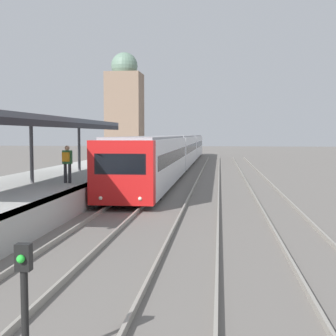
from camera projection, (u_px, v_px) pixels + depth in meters
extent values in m
cube|color=#4C515B|center=(31.00, 120.00, 20.60)|extent=(4.00, 17.66, 0.20)
cube|color=black|center=(74.00, 125.00, 20.40)|extent=(0.08, 17.66, 0.24)
cylinder|color=#47474C|center=(32.00, 153.00, 20.71)|extent=(0.16, 0.16, 2.67)
cylinder|color=#47474C|center=(79.00, 148.00, 27.71)|extent=(0.16, 0.16, 2.67)
cylinder|color=#2D2D33|center=(65.00, 173.00, 20.71)|extent=(0.14, 0.14, 0.85)
cylinder|color=#2D2D33|center=(70.00, 173.00, 20.69)|extent=(0.14, 0.14, 0.85)
cube|color=#2D6638|center=(67.00, 157.00, 20.65)|extent=(0.40, 0.22, 0.60)
sphere|color=tan|center=(67.00, 148.00, 20.62)|extent=(0.22, 0.22, 0.22)
cube|color=orange|center=(66.00, 157.00, 20.45)|extent=(0.30, 0.18, 0.40)
cube|color=red|center=(122.00, 173.00, 19.05)|extent=(2.70, 0.70, 2.63)
cube|color=black|center=(120.00, 164.00, 18.69)|extent=(2.10, 0.04, 0.84)
sphere|color=#EFEACC|center=(101.00, 198.00, 18.87)|extent=(0.16, 0.16, 0.16)
sphere|color=#EFEACC|center=(140.00, 199.00, 18.70)|extent=(0.16, 0.16, 0.16)
cube|color=silver|center=(153.00, 161.00, 27.74)|extent=(2.70, 16.84, 2.63)
cube|color=gray|center=(152.00, 137.00, 27.64)|extent=(2.37, 16.50, 0.12)
cube|color=black|center=(153.00, 156.00, 27.72)|extent=(2.72, 15.49, 0.68)
cylinder|color=black|center=(113.00, 192.00, 22.53)|extent=(0.12, 0.70, 0.70)
cylinder|color=black|center=(160.00, 193.00, 22.28)|extent=(0.12, 0.70, 0.70)
cylinder|color=black|center=(148.00, 173.00, 33.38)|extent=(0.12, 0.70, 0.70)
cylinder|color=black|center=(180.00, 174.00, 33.13)|extent=(0.12, 0.70, 0.70)
cube|color=silver|center=(178.00, 151.00, 44.78)|extent=(2.70, 16.84, 2.63)
cube|color=gray|center=(178.00, 136.00, 44.68)|extent=(2.37, 16.50, 0.12)
cube|color=black|center=(178.00, 148.00, 44.76)|extent=(2.72, 15.49, 0.68)
cylinder|color=black|center=(159.00, 167.00, 39.57)|extent=(0.12, 0.70, 0.70)
cylinder|color=black|center=(186.00, 167.00, 39.32)|extent=(0.12, 0.70, 0.70)
cylinder|color=black|center=(172.00, 160.00, 50.42)|extent=(0.12, 0.70, 0.70)
cylinder|color=black|center=(193.00, 160.00, 50.17)|extent=(0.12, 0.70, 0.70)
cube|color=silver|center=(190.00, 146.00, 61.82)|extent=(2.70, 16.84, 2.63)
cube|color=gray|center=(190.00, 136.00, 61.72)|extent=(2.37, 16.50, 0.12)
cube|color=black|center=(190.00, 144.00, 61.80)|extent=(2.72, 15.49, 0.68)
cylinder|color=black|center=(177.00, 157.00, 56.61)|extent=(0.12, 0.70, 0.70)
cylinder|color=black|center=(196.00, 157.00, 56.36)|extent=(0.12, 0.70, 0.70)
cylinder|color=black|center=(184.00, 154.00, 67.46)|extent=(0.12, 0.70, 0.70)
cylinder|color=black|center=(200.00, 154.00, 67.21)|extent=(0.12, 0.70, 0.70)
cylinder|color=black|center=(25.00, 321.00, 6.17)|extent=(0.10, 0.10, 1.36)
cube|color=black|center=(24.00, 257.00, 6.11)|extent=(0.20, 0.14, 0.36)
sphere|color=green|center=(21.00, 259.00, 6.02)|extent=(0.11, 0.11, 0.11)
cube|color=#89705B|center=(125.00, 116.00, 60.01)|extent=(4.38, 4.38, 10.93)
sphere|color=slate|center=(124.00, 66.00, 59.55)|extent=(3.37, 3.37, 3.37)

